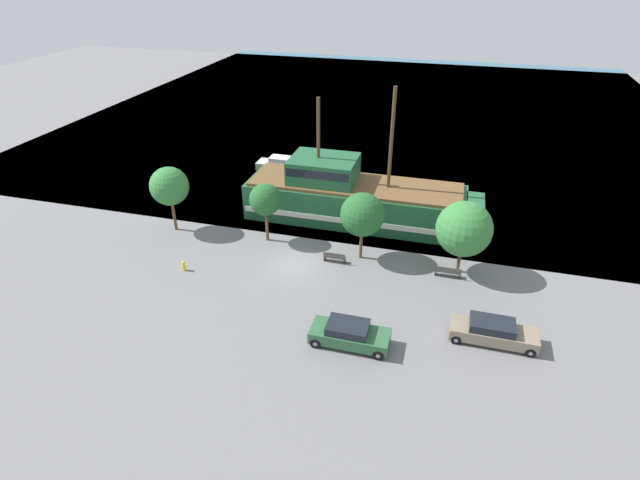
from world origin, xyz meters
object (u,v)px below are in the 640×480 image
parked_car_curb_mid (349,334)px  bench_promenade_west (335,257)px  pirate_ship (353,197)px  fire_hydrant (184,265)px  parked_car_curb_front (493,332)px  moored_boat_dockside (285,165)px  bench_promenade_east (448,272)px

parked_car_curb_mid → bench_promenade_west: (-2.99, 8.40, -0.30)m
pirate_ship → fire_hydrant: size_ratio=25.56×
fire_hydrant → parked_car_curb_front: bearing=-5.3°
pirate_ship → moored_boat_dockside: (-9.08, 8.83, -1.45)m
parked_car_curb_mid → bench_promenade_east: size_ratio=2.59×
fire_hydrant → bench_promenade_west: (10.23, 3.95, 0.02)m
bench_promenade_east → parked_car_curb_front: bearing=-65.2°
pirate_ship → parked_car_curb_mid: 16.04m
parked_car_curb_mid → fire_hydrant: bearing=161.4°
pirate_ship → parked_car_curb_mid: bearing=-78.3°
pirate_ship → parked_car_curb_front: 17.43m
parked_car_curb_mid → fire_hydrant: 13.95m
fire_hydrant → bench_promenade_east: (18.42, 4.22, 0.03)m
parked_car_curb_front → fire_hydrant: size_ratio=6.50×
moored_boat_dockside → bench_promenade_west: (9.35, -16.09, -0.10)m
pirate_ship → bench_promenade_east: (8.46, -6.99, -1.55)m
pirate_ship → bench_promenade_east: size_ratio=10.96×
parked_car_curb_mid → bench_promenade_west: parked_car_curb_mid is taller
bench_promenade_east → bench_promenade_west: same height
moored_boat_dockside → parked_car_curb_front: 30.03m
pirate_ship → parked_car_curb_mid: pirate_ship is taller
bench_promenade_east → bench_promenade_west: 8.20m
pirate_ship → moored_boat_dockside: size_ratio=3.15×
pirate_ship → parked_car_curb_front: pirate_ship is taller
pirate_ship → parked_car_curb_front: (11.32, -13.19, -1.27)m
parked_car_curb_front → fire_hydrant: bearing=174.7°
parked_car_curb_mid → bench_promenade_east: (5.21, 8.67, -0.30)m
parked_car_curb_front → parked_car_curb_mid: size_ratio=1.08×
moored_boat_dockside → fire_hydrant: size_ratio=8.13×
pirate_ship → parked_car_curb_front: size_ratio=3.93×
bench_promenade_east → fire_hydrant: bearing=-167.1°
parked_car_curb_front → bench_promenade_east: (-2.87, 6.20, -0.28)m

